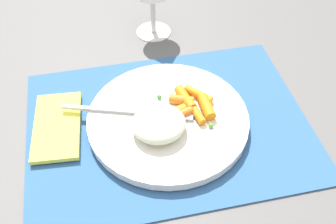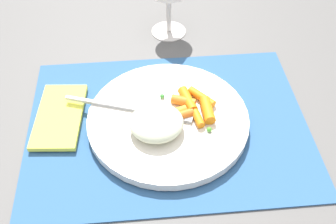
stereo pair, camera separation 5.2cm
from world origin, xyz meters
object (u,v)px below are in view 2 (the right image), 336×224
at_px(plate, 168,119).
at_px(rice_mound, 156,123).
at_px(napkin, 60,116).
at_px(fork, 141,110).
at_px(carrot_portion, 192,107).

bearing_deg(plate, rice_mound, -128.18).
height_order(rice_mound, napkin, rice_mound).
distance_m(fork, napkin, 0.13).
relative_size(rice_mound, napkin, 0.59).
xyz_separation_m(carrot_portion, fork, (-0.08, 0.01, -0.00)).
bearing_deg(rice_mound, carrot_portion, 30.34).
relative_size(plate, rice_mound, 3.10).
xyz_separation_m(plate, carrot_portion, (0.04, 0.01, 0.02)).
xyz_separation_m(carrot_portion, napkin, (-0.21, 0.02, -0.02)).
bearing_deg(napkin, fork, -5.37).
distance_m(rice_mound, fork, 0.05).
height_order(plate, rice_mound, rice_mound).
distance_m(carrot_portion, napkin, 0.22).
bearing_deg(fork, napkin, 174.63).
xyz_separation_m(plate, napkin, (-0.18, 0.03, -0.00)).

